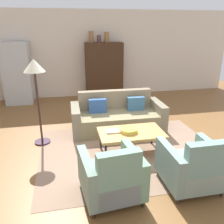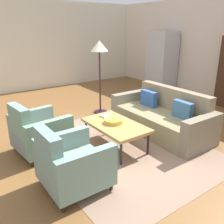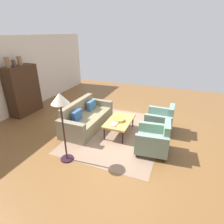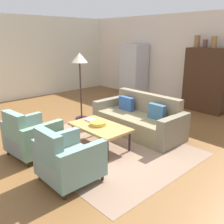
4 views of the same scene
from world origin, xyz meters
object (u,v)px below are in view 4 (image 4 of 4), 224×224
(fruit_bowl, at_px, (98,123))
(floor_lamp, at_px, (80,64))
(coffee_table, at_px, (100,128))
(vase_small, at_px, (214,42))
(vase_tall, at_px, (197,41))
(refrigerator, at_px, (134,71))
(vase_round, at_px, (205,44))
(book_stack, at_px, (92,120))
(armchair_right, at_px, (66,161))
(cabinet, at_px, (206,80))
(armchair_left, at_px, (30,138))
(couch, at_px, (140,120))

(fruit_bowl, xyz_separation_m, floor_lamp, (-1.63, 0.78, 0.96))
(coffee_table, bearing_deg, vase_small, 86.17)
(floor_lamp, bearing_deg, vase_tall, 64.92)
(vase_tall, relative_size, refrigerator, 0.18)
(vase_small, bearing_deg, vase_tall, -180.00)
(vase_round, relative_size, floor_lamp, 0.13)
(book_stack, bearing_deg, armchair_right, -52.65)
(cabinet, distance_m, vase_tall, 1.14)
(coffee_table, relative_size, vase_round, 5.36)
(vase_small, bearing_deg, cabinet, 177.29)
(coffee_table, distance_m, vase_round, 4.15)
(armchair_left, xyz_separation_m, vase_small, (0.85, 5.04, 1.61))
(couch, relative_size, book_stack, 8.16)
(vase_tall, xyz_separation_m, refrigerator, (-2.30, -0.10, -1.04))
(armchair_left, relative_size, fruit_bowl, 2.73)
(refrigerator, bearing_deg, couch, -45.44)
(refrigerator, xyz_separation_m, floor_lamp, (0.86, -2.99, 0.52))
(fruit_bowl, xyz_separation_m, refrigerator, (-2.49, 3.77, 0.45))
(coffee_table, height_order, vase_round, vase_round)
(armchair_right, xyz_separation_m, fruit_bowl, (-0.65, 1.17, 0.14))
(floor_lamp, bearing_deg, cabinet, 59.17)
(fruit_bowl, height_order, cabinet, cabinet)
(armchair_right, relative_size, book_stack, 3.40)
(book_stack, height_order, vase_round, vase_round)
(couch, height_order, vase_small, vase_small)
(armchair_left, bearing_deg, book_stack, 72.46)
(book_stack, bearing_deg, vase_small, 81.13)
(couch, xyz_separation_m, book_stack, (-0.34, -1.13, 0.17))
(vase_round, bearing_deg, armchair_left, -96.82)
(vase_tall, bearing_deg, vase_round, 0.00)
(armchair_right, xyz_separation_m, book_stack, (-0.94, 1.23, 0.11))
(refrigerator, bearing_deg, armchair_left, -68.44)
(cabinet, bearing_deg, couch, -93.36)
(fruit_bowl, xyz_separation_m, cabinet, (0.21, 3.87, 0.42))
(cabinet, relative_size, floor_lamp, 1.05)
(armchair_left, bearing_deg, vase_tall, 80.32)
(coffee_table, bearing_deg, fruit_bowl, 180.00)
(refrigerator, bearing_deg, vase_round, 2.24)
(couch, relative_size, armchair_left, 2.40)
(armchair_right, bearing_deg, coffee_table, 117.13)
(armchair_right, bearing_deg, book_stack, 127.26)
(book_stack, height_order, vase_small, vase_small)
(book_stack, height_order, vase_tall, vase_tall)
(armchair_right, relative_size, vase_tall, 2.59)
(coffee_table, height_order, book_stack, book_stack)
(armchair_left, relative_size, vase_tall, 2.59)
(armchair_left, distance_m, fruit_bowl, 1.29)
(couch, xyz_separation_m, armchair_right, (0.60, -2.35, 0.06))
(armchair_left, bearing_deg, vase_small, 74.71)
(cabinet, height_order, refrigerator, refrigerator)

